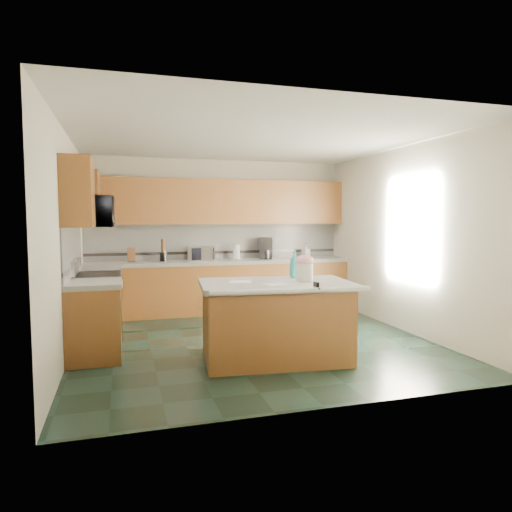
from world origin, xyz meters
name	(u,v)px	position (x,y,z in m)	size (l,w,h in m)	color
floor	(253,341)	(0.00, 0.00, 0.00)	(4.60, 4.60, 0.00)	black
ceiling	(253,138)	(0.00, 0.00, 2.70)	(4.60, 4.60, 0.00)	white
wall_back	(217,235)	(0.00, 2.32, 1.35)	(4.60, 0.04, 2.70)	silver
wall_front	(328,254)	(0.00, -2.32, 1.35)	(4.60, 0.04, 2.70)	silver
wall_left	(65,244)	(-2.32, 0.00, 1.35)	(0.04, 4.60, 2.70)	silver
wall_right	(404,239)	(2.32, 0.00, 1.35)	(0.04, 4.60, 2.70)	silver
back_base_cab	(221,288)	(0.00, 2.00, 0.43)	(4.60, 0.60, 0.86)	#36200B
back_countertop	(221,262)	(0.00, 2.00, 0.89)	(4.60, 0.64, 0.06)	silver
back_upper_cab	(219,202)	(0.00, 2.13, 1.94)	(4.60, 0.33, 0.78)	#36200B
back_backsplash	(218,242)	(0.00, 2.29, 1.24)	(4.60, 0.02, 0.63)	silver
back_accent_band	(218,252)	(0.00, 2.28, 1.04)	(4.60, 0.01, 0.05)	black
left_base_cab_rear	(100,300)	(-2.00, 1.29, 0.43)	(0.60, 0.82, 0.86)	#36200B
left_counter_rear	(99,270)	(-2.00, 1.29, 0.89)	(0.64, 0.82, 0.06)	silver
left_base_cab_front	(94,323)	(-2.00, -0.24, 0.43)	(0.60, 0.72, 0.86)	#36200B
left_counter_front	(93,284)	(-2.00, -0.24, 0.89)	(0.64, 0.72, 0.06)	silver
left_backsplash	(73,250)	(-2.29, 0.55, 1.24)	(0.02, 2.30, 0.63)	silver
left_accent_band	(73,265)	(-2.28, 0.55, 1.04)	(0.01, 2.30, 0.05)	black
left_upper_cab_rear	(88,199)	(-2.13, 1.42, 1.94)	(0.33, 1.09, 0.78)	#36200B
left_upper_cab_front	(78,193)	(-2.13, -0.24, 1.94)	(0.33, 0.72, 0.78)	#36200B
range_body	(97,310)	(-2.00, 0.50, 0.44)	(0.60, 0.76, 0.88)	#B7B7BC
range_oven_door	(120,312)	(-1.71, 0.50, 0.40)	(0.02, 0.68, 0.55)	black
range_cooktop	(96,275)	(-2.00, 0.50, 0.90)	(0.62, 0.78, 0.04)	black
range_handle	(122,284)	(-1.68, 0.50, 0.78)	(0.02, 0.02, 0.66)	#B7B7BC
range_backguard	(75,267)	(-2.26, 0.50, 1.02)	(0.06, 0.76, 0.18)	#B7B7BC
microwave	(95,212)	(-2.00, 0.50, 1.73)	(0.73, 0.50, 0.41)	#B7B7BC
island_base	(276,324)	(0.03, -0.87, 0.43)	(1.63, 0.93, 0.86)	#36200B
island_top	(276,284)	(0.03, -0.87, 0.89)	(1.73, 1.03, 0.06)	silver
island_bullnose	(292,291)	(0.03, -1.39, 0.89)	(0.06, 0.06, 1.73)	silver
treat_jar	(305,272)	(0.37, -0.91, 1.02)	(0.20, 0.20, 0.21)	silver
treat_jar_lid	(305,261)	(0.37, -0.91, 1.16)	(0.22, 0.22, 0.13)	pink
treat_jar_knob	(305,257)	(0.37, -0.91, 1.20)	(0.02, 0.02, 0.07)	tan
treat_jar_knob_end_l	(302,257)	(0.34, -0.91, 1.20)	(0.04, 0.04, 0.04)	tan
treat_jar_knob_end_r	(308,257)	(0.41, -0.91, 1.20)	(0.04, 0.04, 0.04)	tan
soap_bottle_island	(295,264)	(0.38, -0.58, 1.08)	(0.13, 0.13, 0.33)	teal
paper_sheet_a	(276,284)	(-0.04, -1.06, 0.92)	(0.24, 0.18, 0.00)	white
paper_sheet_b	(241,282)	(-0.36, -0.76, 0.92)	(0.25, 0.19, 0.00)	white
clamp_body	(316,286)	(0.31, -1.37, 0.93)	(0.03, 0.10, 0.09)	black
clamp_handle	(318,289)	(0.31, -1.43, 0.91)	(0.02, 0.02, 0.07)	black
knife_block	(131,255)	(-1.52, 2.05, 1.04)	(0.13, 0.11, 0.23)	#472814
utensil_crock	(163,257)	(-0.99, 2.08, 1.00)	(0.12, 0.12, 0.15)	black
utensil_bundle	(163,246)	(-0.99, 2.08, 1.19)	(0.07, 0.07, 0.23)	#472814
toaster_oven	(201,253)	(-0.34, 2.05, 1.04)	(0.43, 0.29, 0.25)	#B7B7BC
toaster_oven_door	(203,254)	(-0.34, 1.91, 1.04)	(0.39, 0.01, 0.21)	black
paper_towel	(237,252)	(0.30, 2.10, 1.05)	(0.12, 0.12, 0.26)	white
paper_towel_base	(237,259)	(0.30, 2.10, 0.93)	(0.18, 0.18, 0.01)	#B7B7BC
water_jug	(266,251)	(0.84, 2.06, 1.07)	(0.18, 0.18, 0.30)	#5D7DAE
water_jug_neck	(266,241)	(0.84, 2.06, 1.24)	(0.08, 0.08, 0.04)	#5D7DAE
coffee_maker	(266,248)	(0.84, 2.08, 1.11)	(0.23, 0.25, 0.38)	black
coffee_carafe	(267,255)	(0.84, 2.02, 1.00)	(0.16, 0.16, 0.16)	black
soap_bottle_back	(306,251)	(1.62, 2.05, 1.04)	(0.11, 0.11, 0.24)	white
soap_back_cap	(306,244)	(1.62, 2.05, 1.18)	(0.02, 0.02, 0.03)	red
window_light_proxy	(411,229)	(2.29, -0.20, 1.50)	(0.02, 1.40, 1.10)	white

